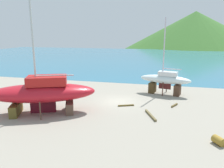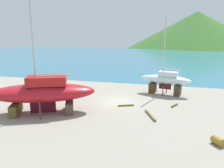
% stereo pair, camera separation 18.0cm
% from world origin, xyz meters
% --- Properties ---
extents(ground_plane, '(47.70, 47.70, 0.00)m').
position_xyz_m(ground_plane, '(0.00, -2.49, 0.00)').
color(ground_plane, gray).
extents(sea_water, '(141.94, 73.52, 0.01)m').
position_xyz_m(sea_water, '(0.00, 46.20, 0.00)').
color(sea_water, teal).
rests_on(sea_water, ground).
extents(headland_hill, '(143.09, 143.09, 38.13)m').
position_xyz_m(headland_hill, '(19.21, 112.52, 0.00)').
color(headland_hill, '#386A2A').
rests_on(headland_hill, ground).
extents(sailboat_far_slipway, '(10.75, 7.12, 17.03)m').
position_xyz_m(sailboat_far_slipway, '(-6.38, -5.37, 2.11)').
color(sailboat_far_slipway, brown).
rests_on(sailboat_far_slipway, ground).
extents(sailboat_large_starboard, '(6.70, 3.21, 9.54)m').
position_xyz_m(sailboat_large_starboard, '(5.09, 4.68, 1.81)').
color(sailboat_large_starboard, '#48341B').
rests_on(sailboat_large_starboard, ground).
extents(worker, '(0.50, 0.46, 1.73)m').
position_xyz_m(worker, '(-7.84, 0.66, 0.90)').
color(worker, '#377654').
rests_on(worker, ground).
extents(barrel_tipped_right, '(0.96, 1.04, 0.59)m').
position_xyz_m(barrel_tipped_right, '(9.06, -8.21, 0.29)').
color(barrel_tipped_right, olive).
rests_on(barrel_tipped_right, ground).
extents(barrel_rust_far, '(0.71, 0.71, 0.92)m').
position_xyz_m(barrel_rust_far, '(-13.74, -2.37, 0.46)').
color(barrel_rust_far, '#582523').
rests_on(barrel_rust_far, ground).
extents(timber_short_skew, '(1.67, 0.82, 0.15)m').
position_xyz_m(timber_short_skew, '(1.14, -1.41, 0.08)').
color(timber_short_skew, brown).
rests_on(timber_short_skew, ground).
extents(timber_plank_near, '(1.28, 2.66, 0.19)m').
position_xyz_m(timber_plank_near, '(3.96, -3.80, 0.10)').
color(timber_plank_near, brown).
rests_on(timber_plank_near, ground).
extents(timber_long_fore, '(1.51, 0.67, 0.17)m').
position_xyz_m(timber_long_fore, '(-6.31, 1.79, 0.09)').
color(timber_long_fore, brown).
rests_on(timber_long_fore, ground).
extents(timber_short_cross, '(0.71, 1.23, 0.19)m').
position_xyz_m(timber_short_cross, '(6.22, -0.21, 0.09)').
color(timber_short_cross, brown).
rests_on(timber_short_cross, ground).
extents(timber_plank_far, '(1.04, 1.08, 0.11)m').
position_xyz_m(timber_plank_far, '(-13.90, 2.47, 0.05)').
color(timber_plank_far, brown).
rests_on(timber_plank_far, ground).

